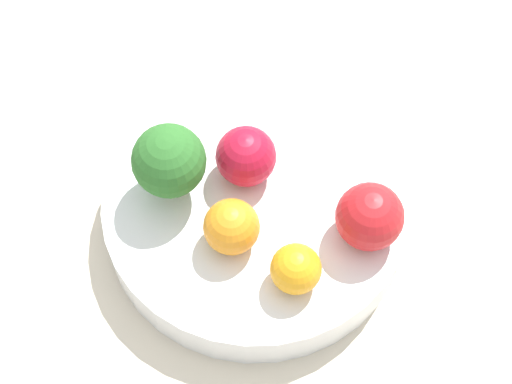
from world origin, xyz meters
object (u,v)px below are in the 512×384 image
object	(u,v)px
bowl	(256,210)
apple_red	(248,156)
orange_front	(232,227)
orange_back	(296,269)
broccoli	(169,161)
apple_green	(370,217)

from	to	relation	value
bowl	apple_red	xyz separation A→B (m)	(-0.00, -0.03, 0.05)
bowl	apple_red	bearing A→B (deg)	-93.74
orange_front	orange_back	size ratio (longest dim) A/B	1.12
broccoli	orange_front	xyz separation A→B (m)	(-0.03, 0.06, -0.02)
bowl	apple_green	bearing A→B (deg)	141.73
apple_red	apple_green	distance (m)	0.12
bowl	orange_front	size ratio (longest dim) A/B	5.70
broccoli	orange_front	bearing A→B (deg)	117.49
apple_red	orange_back	size ratio (longest dim) A/B	1.25
bowl	orange_back	world-z (taller)	orange_back
bowl	apple_red	size ratio (longest dim) A/B	5.11
broccoli	apple_red	xyz separation A→B (m)	(-0.07, 0.01, -0.02)
apple_red	orange_front	bearing A→B (deg)	60.41
orange_front	orange_back	distance (m)	0.06
bowl	orange_front	bearing A→B (deg)	45.08
orange_front	bowl	bearing A→B (deg)	-134.92
orange_back	broccoli	bearing A→B (deg)	-58.32
broccoli	apple_red	distance (m)	0.07
bowl	orange_back	bearing A→B (deg)	94.11
apple_green	apple_red	bearing A→B (deg)	-49.39
bowl	apple_green	world-z (taller)	apple_green
bowl	broccoli	bearing A→B (deg)	-26.36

